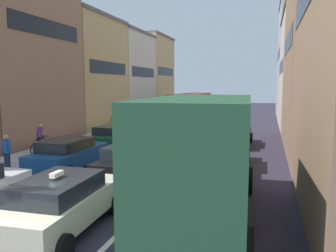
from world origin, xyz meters
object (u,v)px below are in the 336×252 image
(cyclist_on_sidewalk, at_px, (41,139))
(pedestrian_far_sidewalk, at_px, (7,150))
(sedan_centre_lane_fifth, at_px, (206,120))
(sedan_left_lane_third, at_px, (115,137))
(wagon_right_lane_far, at_px, (235,133))
(coupe_centre_lane_fourth, at_px, (190,127))
(sedan_centre_lane_second, at_px, (133,161))
(sedan_left_lane_fourth, at_px, (146,126))
(bus_mid_queue_primary, at_px, (191,103))
(pedestrian_mid_sidewalk, at_px, (113,123))
(hatchback_centre_lane_third, at_px, (168,139))
(taxi_centre_lane_front, at_px, (61,202))
(sedan_left_lane_fifth, at_px, (167,119))
(wagon_left_lane_second, at_px, (68,154))
(removalist_box_truck, at_px, (204,154))
(sedan_right_lane_behind_truck, at_px, (226,151))

(cyclist_on_sidewalk, bearing_deg, pedestrian_far_sidewalk, -160.97)
(sedan_centre_lane_fifth, xyz_separation_m, pedestrian_far_sidewalk, (-6.05, -17.03, 0.15))
(sedan_left_lane_third, relative_size, cyclist_on_sidewalk, 2.49)
(wagon_right_lane_far, xyz_separation_m, pedestrian_far_sidewalk, (-9.31, -9.61, 0.15))
(coupe_centre_lane_fourth, bearing_deg, sedan_centre_lane_fifth, 2.12)
(sedan_left_lane_third, bearing_deg, sedan_centre_lane_fifth, -17.84)
(sedan_centre_lane_second, relative_size, sedan_left_lane_fourth, 0.98)
(bus_mid_queue_primary, xyz_separation_m, pedestrian_mid_sidewalk, (-2.89, -14.80, -0.81))
(hatchback_centre_lane_third, xyz_separation_m, pedestrian_far_sidewalk, (-5.84, -6.03, 0.15))
(sedan_left_lane_fourth, bearing_deg, taxi_centre_lane_front, -163.94)
(taxi_centre_lane_front, relative_size, sedan_centre_lane_fifth, 1.01)
(sedan_left_lane_third, xyz_separation_m, coupe_centre_lane_fourth, (3.39, 5.59, 0.00))
(sedan_centre_lane_fifth, relative_size, pedestrian_mid_sidewalk, 2.60)
(sedan_left_lane_third, bearing_deg, wagon_right_lane_far, -62.25)
(hatchback_centre_lane_third, xyz_separation_m, wagon_right_lane_far, (3.47, 3.58, 0.00))
(sedan_left_lane_third, distance_m, cyclist_on_sidewalk, 4.20)
(sedan_left_lane_third, distance_m, sedan_left_lane_fifth, 10.88)
(cyclist_on_sidewalk, distance_m, pedestrian_far_sidewalk, 3.75)
(sedan_left_lane_fourth, xyz_separation_m, pedestrian_far_sidewalk, (-2.57, -11.33, 0.15))
(wagon_left_lane_second, relative_size, coupe_centre_lane_fourth, 0.98)
(wagon_right_lane_far, bearing_deg, pedestrian_far_sidewalk, 136.58)
(sedan_centre_lane_second, xyz_separation_m, sedan_left_lane_fifth, (-3.54, 16.64, 0.00))
(sedan_left_lane_fourth, distance_m, pedestrian_far_sidewalk, 11.62)
(coupe_centre_lane_fourth, relative_size, wagon_right_lane_far, 1.02)
(sedan_centre_lane_second, bearing_deg, coupe_centre_lane_fourth, 1.59)
(sedan_centre_lane_second, distance_m, sedan_centre_lane_fifth, 16.74)
(sedan_left_lane_fourth, height_order, sedan_left_lane_fifth, same)
(sedan_centre_lane_second, bearing_deg, sedan_centre_lane_fifth, 0.72)
(sedan_left_lane_third, bearing_deg, hatchback_centre_lane_third, -89.99)
(wagon_left_lane_second, bearing_deg, coupe_centre_lane_fourth, -15.83)
(wagon_right_lane_far, distance_m, pedestrian_mid_sidewalk, 9.75)
(hatchback_centre_lane_third, height_order, sedan_left_lane_fourth, same)
(hatchback_centre_lane_third, relative_size, cyclist_on_sidewalk, 2.52)
(sedan_left_lane_fourth, bearing_deg, removalist_box_truck, -150.36)
(pedestrian_far_sidewalk, bearing_deg, wagon_left_lane_second, 117.75)
(wagon_left_lane_second, relative_size, sedan_right_lane_behind_truck, 1.00)
(taxi_centre_lane_front, distance_m, hatchback_centre_lane_third, 10.89)
(taxi_centre_lane_front, bearing_deg, hatchback_centre_lane_third, -0.76)
(wagon_left_lane_second, relative_size, pedestrian_far_sidewalk, 2.60)
(sedan_left_lane_fourth, bearing_deg, bus_mid_queue_primary, 3.52)
(wagon_right_lane_far, distance_m, bus_mid_queue_primary, 17.95)
(sedan_right_lane_behind_truck, relative_size, pedestrian_far_sidewalk, 2.60)
(taxi_centre_lane_front, xyz_separation_m, sedan_left_lane_fifth, (-3.62, 21.77, -0.00))
(sedan_left_lane_third, xyz_separation_m, pedestrian_mid_sidewalk, (-2.75, 5.41, 0.15))
(sedan_left_lane_fourth, height_order, sedan_centre_lane_fifth, same)
(coupe_centre_lane_fourth, bearing_deg, cyclist_on_sidewalk, 143.50)
(removalist_box_truck, distance_m, bus_mid_queue_primary, 30.29)
(hatchback_centre_lane_third, xyz_separation_m, cyclist_on_sidewalk, (-6.79, -2.41, 0.05))
(sedan_left_lane_fifth, bearing_deg, removalist_box_truck, -156.91)
(sedan_centre_lane_second, distance_m, bus_mid_queue_primary, 26.20)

